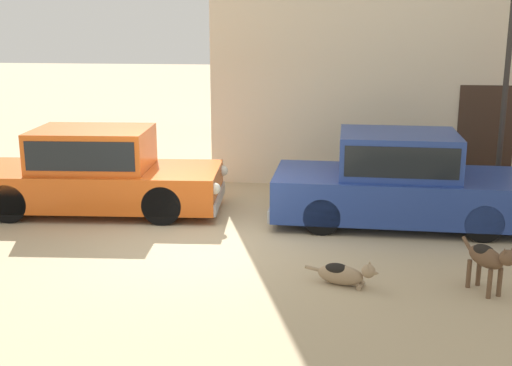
{
  "coord_description": "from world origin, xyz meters",
  "views": [
    {
      "loc": [
        1.95,
        -9.43,
        3.35
      ],
      "look_at": [
        0.85,
        0.2,
        0.9
      ],
      "focal_mm": 45.57,
      "sensor_mm": 36.0,
      "label": 1
    }
  ],
  "objects_px": {
    "street_lamp": "(508,66)",
    "parked_sedan_second": "(398,179)",
    "stray_dog_spotted": "(344,273)",
    "stray_dog_tan": "(489,258)",
    "parked_sedan_nearest": "(95,171)"
  },
  "relations": [
    {
      "from": "street_lamp",
      "to": "parked_sedan_second",
      "type": "bearing_deg",
      "value": -142.42
    },
    {
      "from": "parked_sedan_nearest",
      "to": "stray_dog_tan",
      "type": "height_order",
      "value": "parked_sedan_nearest"
    },
    {
      "from": "stray_dog_spotted",
      "to": "parked_sedan_second",
      "type": "bearing_deg",
      "value": 87.42
    },
    {
      "from": "stray_dog_spotted",
      "to": "stray_dog_tan",
      "type": "xyz_separation_m",
      "value": [
        1.78,
        -0.06,
        0.31
      ]
    },
    {
      "from": "parked_sedan_nearest",
      "to": "street_lamp",
      "type": "distance_m",
      "value": 7.61
    },
    {
      "from": "parked_sedan_second",
      "to": "stray_dog_spotted",
      "type": "xyz_separation_m",
      "value": [
        -0.93,
        -2.79,
        -0.59
      ]
    },
    {
      "from": "stray_dog_spotted",
      "to": "stray_dog_tan",
      "type": "relative_size",
      "value": 1.12
    },
    {
      "from": "stray_dog_tan",
      "to": "parked_sedan_nearest",
      "type": "bearing_deg",
      "value": -145.9
    },
    {
      "from": "stray_dog_tan",
      "to": "street_lamp",
      "type": "xyz_separation_m",
      "value": [
        1.13,
        4.38,
        2.06
      ]
    },
    {
      "from": "street_lamp",
      "to": "stray_dog_tan",
      "type": "bearing_deg",
      "value": -104.53
    },
    {
      "from": "parked_sedan_second",
      "to": "stray_dog_tan",
      "type": "distance_m",
      "value": 2.99
    },
    {
      "from": "parked_sedan_second",
      "to": "stray_dog_spotted",
      "type": "height_order",
      "value": "parked_sedan_second"
    },
    {
      "from": "parked_sedan_nearest",
      "to": "parked_sedan_second",
      "type": "height_order",
      "value": "parked_sedan_second"
    },
    {
      "from": "parked_sedan_second",
      "to": "stray_dog_spotted",
      "type": "bearing_deg",
      "value": -106.99
    },
    {
      "from": "parked_sedan_nearest",
      "to": "parked_sedan_second",
      "type": "distance_m",
      "value": 5.29
    }
  ]
}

